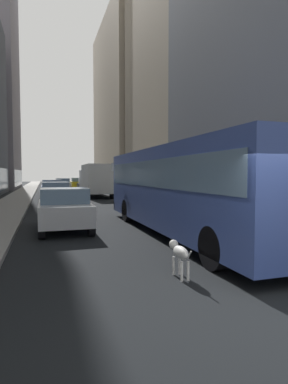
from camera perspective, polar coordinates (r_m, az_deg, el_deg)
ground_plane at (r=38.85m, az=-12.36°, el=-0.02°), size 120.00×120.00×0.00m
sidewalk_left at (r=38.75m, az=-20.78°, el=-0.05°), size 2.40×110.00×0.15m
sidewalk_right at (r=39.77m, az=-4.16°, el=0.23°), size 2.40×110.00×0.15m
building_right_mid at (r=39.01m, az=7.55°, el=23.74°), size 9.66×17.74×31.70m
building_right_far at (r=58.65m, az=-2.01°, el=15.38°), size 10.57×23.56×29.03m
transit_bus at (r=11.33m, az=7.00°, el=1.35°), size 2.78×11.53×3.05m
car_blue_hatchback at (r=31.24m, az=-16.25°, el=0.67°), size 1.91×4.39×1.62m
car_white_van at (r=43.01m, az=-14.49°, el=1.35°), size 1.83×4.25×1.62m
car_grey_wagon at (r=22.40m, az=-15.72°, el=-0.28°), size 1.84×4.49×1.62m
car_yellow_taxi at (r=47.98m, az=-11.94°, el=1.57°), size 1.89×4.29×1.62m
car_silver_sedan at (r=12.48m, az=-14.22°, el=-2.96°), size 1.86×3.94×1.62m
car_black_suv at (r=37.91m, az=-10.43°, el=1.16°), size 1.72×4.07×1.62m
box_truck at (r=30.52m, az=-8.70°, el=2.28°), size 2.30×7.50×3.05m
dalmatian_dog at (r=6.73m, az=6.43°, el=-10.81°), size 0.22×0.96×0.72m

